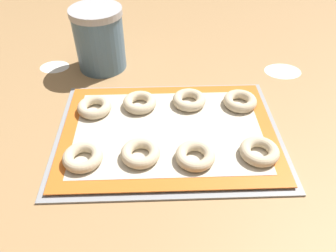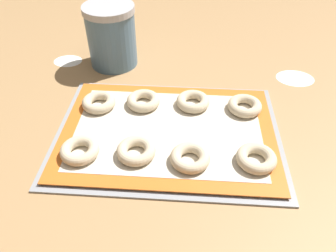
{
  "view_description": "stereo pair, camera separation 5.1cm",
  "coord_description": "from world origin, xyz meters",
  "views": [
    {
      "loc": [
        0.0,
        -0.47,
        0.45
      ],
      "look_at": [
        0.02,
        0.02,
        0.02
      ],
      "focal_mm": 35.0,
      "sensor_mm": 36.0,
      "label": 1
    },
    {
      "loc": [
        0.05,
        -0.47,
        0.45
      ],
      "look_at": [
        0.02,
        0.02,
        0.02
      ],
      "focal_mm": 35.0,
      "sensor_mm": 36.0,
      "label": 2
    }
  ],
  "objects": [
    {
      "name": "bagel_back_mid_left",
      "position": [
        -0.04,
        0.09,
        0.02
      ],
      "size": [
        0.07,
        0.07,
        0.02
      ],
      "color": "beige",
      "rests_on": "baking_mat"
    },
    {
      "name": "baking_tray",
      "position": [
        0.02,
        0.02,
        0.0
      ],
      "size": [
        0.45,
        0.32,
        0.01
      ],
      "color": "#93969B",
      "rests_on": "ground_plane"
    },
    {
      "name": "bagel_back_far_left",
      "position": [
        -0.14,
        0.08,
        0.02
      ],
      "size": [
        0.07,
        0.07,
        0.02
      ],
      "color": "beige",
      "rests_on": "baking_mat"
    },
    {
      "name": "baking_mat",
      "position": [
        0.02,
        0.02,
        0.01
      ],
      "size": [
        0.43,
        0.3,
        0.0
      ],
      "color": "orange",
      "rests_on": "baking_tray"
    },
    {
      "name": "ground_plane",
      "position": [
        0.0,
        0.0,
        0.0
      ],
      "size": [
        2.8,
        2.8,
        0.0
      ],
      "primitive_type": "plane",
      "color": "#A87F51"
    },
    {
      "name": "flour_patch_far",
      "position": [
        -0.27,
        0.28,
        0.0
      ],
      "size": [
        0.08,
        0.06,
        0.0
      ],
      "color": "white",
      "rests_on": "ground_plane"
    },
    {
      "name": "flour_patch_near",
      "position": [
        0.32,
        0.24,
        0.0
      ],
      "size": [
        0.09,
        0.07,
        0.0
      ],
      "color": "white",
      "rests_on": "ground_plane"
    },
    {
      "name": "bagel_front_far_right",
      "position": [
        0.18,
        -0.06,
        0.02
      ],
      "size": [
        0.07,
        0.07,
        0.02
      ],
      "color": "beige",
      "rests_on": "baking_mat"
    },
    {
      "name": "bagel_back_mid_right",
      "position": [
        0.07,
        0.1,
        0.02
      ],
      "size": [
        0.07,
        0.07,
        0.02
      ],
      "color": "beige",
      "rests_on": "baking_mat"
    },
    {
      "name": "bagel_back_far_right",
      "position": [
        0.18,
        0.09,
        0.02
      ],
      "size": [
        0.07,
        0.07,
        0.02
      ],
      "color": "beige",
      "rests_on": "baking_mat"
    },
    {
      "name": "flour_canister",
      "position": [
        -0.14,
        0.28,
        0.08
      ],
      "size": [
        0.13,
        0.13,
        0.15
      ],
      "color": "slate",
      "rests_on": "ground_plane"
    },
    {
      "name": "bagel_front_mid_right",
      "position": [
        0.06,
        -0.07,
        0.02
      ],
      "size": [
        0.07,
        0.07,
        0.02
      ],
      "color": "beige",
      "rests_on": "baking_mat"
    },
    {
      "name": "bagel_front_far_left",
      "position": [
        -0.14,
        -0.06,
        0.02
      ],
      "size": [
        0.07,
        0.07,
        0.02
      ],
      "color": "beige",
      "rests_on": "baking_mat"
    },
    {
      "name": "bagel_front_mid_left",
      "position": [
        -0.04,
        -0.06,
        0.02
      ],
      "size": [
        0.07,
        0.07,
        0.02
      ],
      "color": "beige",
      "rests_on": "baking_mat"
    }
  ]
}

